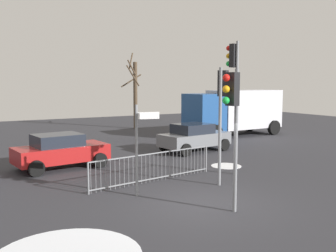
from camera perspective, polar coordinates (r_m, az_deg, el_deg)
The scene contains 11 objects.
ground_plane at distance 11.96m, azimuth 4.98°, elevation -11.24°, with size 60.00×60.00×0.00m, color #2D2D33.
traffic_light_foreground_left at distance 13.77m, azimuth 7.97°, elevation 3.88°, with size 0.54×0.38×4.13m.
traffic_light_mid_right at distance 10.73m, azimuth 9.41°, elevation 2.60°, with size 0.57×0.35×3.99m.
traffic_light_rear_right at distance 15.50m, azimuth 9.62°, elevation 6.93°, with size 0.37×0.55×5.20m.
direction_sign_post at distance 12.38m, azimuth -4.33°, elevation -2.80°, with size 0.77×0.23×2.93m.
pedestrian_guard_railing at distance 14.33m, azimuth -2.07°, elevation -5.98°, with size 5.29×0.89×1.07m.
car_grey_mid at distance 20.65m, azimuth 3.84°, elevation -1.59°, with size 4.00×2.37×1.47m.
car_red_far at distance 17.09m, azimuth -15.44°, elevation -3.46°, with size 3.98×2.32×1.47m.
delivery_truck at distance 27.14m, azimuth 9.65°, elevation 2.29°, with size 7.16×3.00×3.10m.
bare_tree_left at distance 30.99m, azimuth -4.86°, elevation 4.92°, with size 1.75×1.71×5.97m.
snow_patch_kerb at distance 17.24m, azimuth 8.49°, elevation -5.79°, with size 1.31×1.31×0.01m, color white.
Camera 1 is at (-6.50, -9.37, 3.60)m, focal length 41.74 mm.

